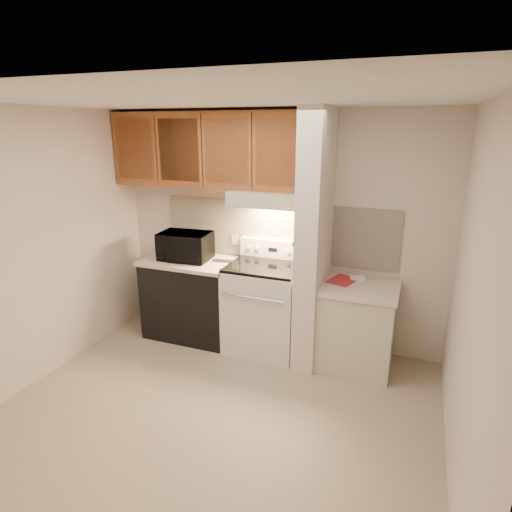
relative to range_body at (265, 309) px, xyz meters
The scene contains 50 objects.
floor 1.24m from the range_body, 90.00° to the right, with size 3.60×3.60×0.00m, color tan.
ceiling 2.34m from the range_body, 90.00° to the right, with size 3.60×3.60×0.00m, color white.
wall_back 0.86m from the range_body, 90.00° to the left, with size 3.60×0.02×2.50m, color beige.
wall_left 2.28m from the range_body, 147.31° to the right, with size 0.02×3.00×2.50m, color beige.
wall_right 2.28m from the range_body, 32.69° to the right, with size 0.02×3.00×2.50m, color beige.
backsplash 0.84m from the range_body, 90.00° to the left, with size 2.60×0.02×0.63m, color white.
range_body is the anchor object (origin of this frame).
oven_window 0.32m from the range_body, 90.00° to the right, with size 0.50×0.01×0.30m, color black.
oven_handle 0.44m from the range_body, 90.00° to the right, with size 0.02×0.02×0.65m, color silver.
cooktop 0.48m from the range_body, ahead, with size 0.74×0.64×0.03m, color black.
range_backguard 0.66m from the range_body, 90.00° to the left, with size 0.76×0.08×0.20m, color silver.
range_display 0.64m from the range_body, 90.00° to the left, with size 0.10×0.01×0.04m, color black.
range_knob_left_outer 0.70m from the range_body, 139.40° to the left, with size 0.05×0.05×0.02m, color silver.
range_knob_left_inner 0.66m from the range_body, 126.87° to the left, with size 0.05×0.05×0.02m, color silver.
range_knob_right_inner 0.66m from the range_body, 53.13° to the left, with size 0.05×0.05×0.02m, color silver.
range_knob_right_outer 0.70m from the range_body, 40.60° to the left, with size 0.05×0.05×0.02m, color silver.
dishwasher_front 0.88m from the range_body, behind, with size 1.00×0.63×0.87m, color black.
left_countertop 0.98m from the range_body, behind, with size 1.04×0.67×0.04m, color beige.
spoon_rest 0.68m from the range_body, behind, with size 0.24×0.08×0.02m, color black.
teal_jar 1.33m from the range_body, behind, with size 0.08×0.08×0.09m, color #296565.
outlet 0.86m from the range_body, 146.31° to the left, with size 0.08×0.01×0.12m, color beige.
microwave 1.11m from the range_body, behind, with size 0.55×0.37×0.31m, color black.
partition_pillar 0.94m from the range_body, ahead, with size 0.22×0.70×2.50m, color beige.
pillar_trim 0.93m from the range_body, ahead, with size 0.01×0.70×0.04m, color #9A5429.
knife_strip 0.95m from the range_body, ahead, with size 0.02×0.42×0.04m, color black.
knife_blade_a 0.88m from the range_body, 29.96° to the right, with size 0.01×0.04×0.16m, color silver.
knife_handle_a 1.00m from the range_body, 28.14° to the right, with size 0.02×0.02×0.10m, color black.
knife_blade_b 0.85m from the range_body, 19.16° to the right, with size 0.01×0.04×0.18m, color silver.
knife_handle_b 0.99m from the range_body, 19.26° to the right, with size 0.02×0.02×0.10m, color black.
knife_blade_c 0.83m from the range_body, ahead, with size 0.01×0.04×0.20m, color silver.
knife_handle_c 0.99m from the range_body, ahead, with size 0.02×0.02×0.10m, color black.
knife_blade_d 0.85m from the range_body, ahead, with size 0.01×0.04×0.16m, color silver.
knife_handle_d 0.98m from the range_body, ahead, with size 0.02×0.02×0.10m, color black.
knife_blade_e 0.85m from the range_body, 16.65° to the left, with size 0.01×0.04×0.18m, color silver.
knife_handle_e 0.99m from the range_body, 15.90° to the left, with size 0.02×0.02×0.10m, color black.
oven_mitt 0.79m from the range_body, 23.58° to the left, with size 0.03×0.09×0.23m, color slate.
right_cab_base 0.97m from the range_body, ahead, with size 0.70×0.60×0.81m, color beige.
right_countertop 1.04m from the range_body, ahead, with size 0.74×0.64×0.04m, color beige.
red_folder 0.89m from the range_body, ahead, with size 0.23×0.31×0.01m, color #B72632.
white_box 1.02m from the range_body, 10.77° to the left, with size 0.14×0.09×0.04m, color white.
range_hood 1.17m from the range_body, 90.00° to the left, with size 0.78×0.44×0.15m, color beige.
hood_lip 1.12m from the range_body, 90.00° to the right, with size 0.78×0.04×0.06m, color beige.
upper_cabinets 1.77m from the range_body, 166.16° to the left, with size 2.18×0.33×0.77m, color #9A5429.
cab_door_a 2.22m from the range_body, behind, with size 0.46×0.01×0.63m, color #9A5429.
cab_gap_a 2.04m from the range_body, behind, with size 0.01×0.01×0.73m, color black.
cab_door_b 1.89m from the range_body, behind, with size 0.46×0.01×0.63m, color #9A5429.
cab_gap_b 1.77m from the range_body, behind, with size 0.01×0.01×0.73m, color black.
cab_door_c 1.68m from the range_body, behind, with size 0.46×0.01×0.63m, color #9A5429.
cab_gap_c 1.63m from the range_body, behind, with size 0.01×0.01×0.73m, color black.
cab_door_d 1.63m from the range_body, ahead, with size 0.46×0.01×0.63m, color #9A5429.
Camera 1 is at (1.43, -2.79, 2.32)m, focal length 30.00 mm.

